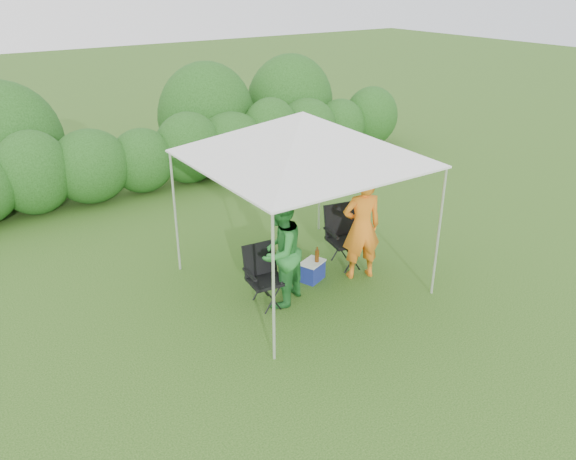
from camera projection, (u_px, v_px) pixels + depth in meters
ground at (319, 293)px, 8.97m from camera, size 70.00×70.00×0.00m
hedge at (167, 153)px, 13.16m from camera, size 14.42×1.53×1.80m
canopy at (303, 136)px, 8.33m from camera, size 3.10×3.10×2.83m
chair_right at (344, 232)px, 9.69m from camera, size 0.74×0.70×1.06m
chair_left at (264, 271)px, 8.52m from camera, size 0.64×0.59×0.95m
man at (362, 227)px, 9.13m from camera, size 0.77×0.62×1.81m
woman at (280, 252)px, 8.38m from camera, size 1.06×0.99×1.75m
cooler at (312, 271)px, 9.31m from camera, size 0.49×0.42×0.34m
bottle at (317, 254)px, 9.18m from camera, size 0.07×0.07×0.26m
lawn_toy at (360, 171)px, 14.04m from camera, size 0.67×0.55×0.33m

